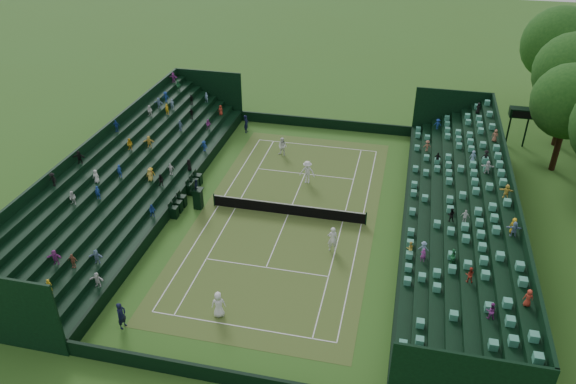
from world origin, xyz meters
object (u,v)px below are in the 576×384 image
player_near_west (219,304)px  player_far_west (283,147)px  player_near_east (333,239)px  player_far_east (307,172)px  umpire_chair (198,196)px  tennis_net (288,209)px

player_near_west → player_far_west: size_ratio=1.02×
player_near_east → player_far_east: player_far_east is taller
player_near_west → player_near_east: 9.42m
player_near_east → player_far_east: size_ratio=0.96×
player_near_west → player_far_west: (-1.11, 20.66, -0.02)m
umpire_chair → player_far_east: 9.22m
player_near_east → player_far_west: (-6.53, 12.96, -0.10)m
player_far_east → player_far_west: bearing=126.5°
player_far_west → player_far_east: bearing=-44.7°
umpire_chair → player_far_west: (4.22, 9.94, -0.21)m
umpire_chair → player_near_east: size_ratio=1.31×
tennis_net → umpire_chair: umpire_chair is taller
umpire_chair → player_near_west: bearing=-63.6°
tennis_net → player_near_east: bearing=-42.6°
tennis_net → player_far_west: player_far_west is taller
umpire_chair → player_near_west: umpire_chair is taller
player_far_east → player_near_west: bearing=-95.9°
player_near_east → umpire_chair: bearing=-32.3°
tennis_net → player_near_east: size_ratio=6.21×
player_near_east → player_near_west: bearing=38.3°
tennis_net → player_far_east: size_ratio=5.96×
player_far_east → umpire_chair: bearing=-141.5°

